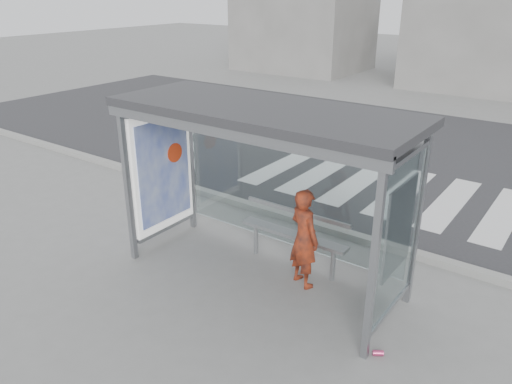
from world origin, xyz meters
TOP-DOWN VIEW (x-y plane):
  - ground at (0.00, 0.00)m, footprint 80.00×80.00m
  - road at (0.00, 7.00)m, footprint 30.00×10.00m
  - curb at (0.00, 1.95)m, footprint 30.00×0.18m
  - crosswalk at (0.00, 4.50)m, footprint 5.55×3.00m
  - bus_shelter at (-0.37, 0.06)m, footprint 4.25×1.65m
  - building_left at (-10.00, 18.00)m, footprint 6.00×5.00m
  - person at (0.58, 0.24)m, footprint 0.64×0.54m
  - bench at (0.20, 0.58)m, footprint 1.80×0.22m
  - soda_can at (2.12, -0.58)m, footprint 0.14×0.13m

SIDE VIEW (x-z plane):
  - ground at x=0.00m, z-range 0.00..0.00m
  - crosswalk at x=0.00m, z-range 0.00..0.00m
  - road at x=0.00m, z-range 0.00..0.01m
  - soda_can at x=2.12m, z-range 0.00..0.07m
  - curb at x=0.00m, z-range 0.00..0.12m
  - bench at x=0.20m, z-range 0.09..1.02m
  - person at x=0.58m, z-range 0.00..1.50m
  - bus_shelter at x=-0.37m, z-range 0.67..3.29m
  - building_left at x=-10.00m, z-range 0.00..6.00m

